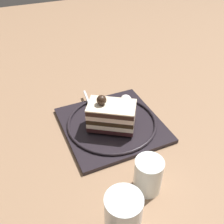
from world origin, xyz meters
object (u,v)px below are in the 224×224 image
(drink_glass_near, at_px, (148,177))
(fork, at_px, (89,103))
(dessert_plate, at_px, (112,124))
(whipped_cream_dollop, at_px, (126,100))
(cake_slice, at_px, (111,115))
(drink_glass_far, at_px, (123,222))

(drink_glass_near, bearing_deg, fork, 4.20)
(dessert_plate, xyz_separation_m, drink_glass_near, (-0.20, 0.01, 0.03))
(whipped_cream_dollop, xyz_separation_m, fork, (0.04, 0.09, -0.01))
(whipped_cream_dollop, xyz_separation_m, drink_glass_near, (-0.25, 0.07, 0.00))
(cake_slice, relative_size, drink_glass_near, 1.70)
(fork, height_order, drink_glass_near, drink_glass_near)
(whipped_cream_dollop, relative_size, drink_glass_far, 0.29)
(dessert_plate, height_order, fork, fork)
(whipped_cream_dollop, relative_size, drink_glass_near, 0.41)
(dessert_plate, bearing_deg, cake_slice, 152.00)
(cake_slice, xyz_separation_m, drink_glass_far, (-0.26, 0.09, -0.00))
(fork, distance_m, drink_glass_near, 0.30)
(drink_glass_far, bearing_deg, dessert_plate, -19.43)
(dessert_plate, height_order, drink_glass_far, drink_glass_far)
(cake_slice, height_order, whipped_cream_dollop, cake_slice)
(cake_slice, bearing_deg, dessert_plate, -28.00)
(cake_slice, bearing_deg, drink_glass_near, -179.97)
(fork, height_order, drink_glass_far, drink_glass_far)
(drink_glass_near, distance_m, drink_glass_far, 0.12)
(cake_slice, relative_size, drink_glass_far, 1.18)
(cake_slice, xyz_separation_m, fork, (0.11, 0.02, -0.03))
(drink_glass_near, bearing_deg, cake_slice, 0.03)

